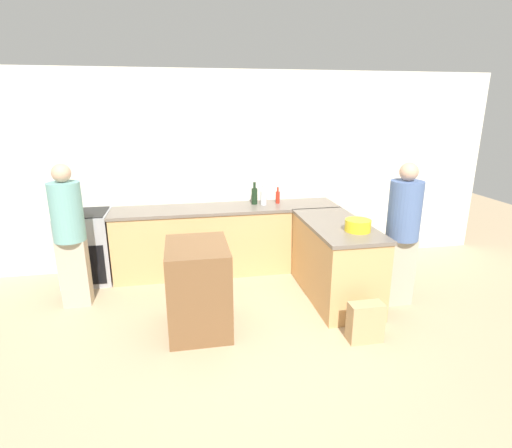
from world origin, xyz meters
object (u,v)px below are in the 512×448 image
(range_oven, at_px, (87,247))
(mixing_bowl, at_px, (358,225))
(person_at_peninsula, at_px, (402,230))
(person_by_range, at_px, (69,232))
(island_table, at_px, (198,287))
(wine_bottle_dark, at_px, (254,195))
(paper_bag, at_px, (365,322))
(hot_sauce_bottle, at_px, (278,197))
(vinegar_bottle_clear, at_px, (264,197))

(range_oven, relative_size, mixing_bowl, 3.32)
(person_at_peninsula, bearing_deg, person_by_range, 170.10)
(island_table, relative_size, wine_bottle_dark, 2.97)
(person_by_range, bearing_deg, range_oven, 90.25)
(paper_bag, bearing_deg, island_table, 161.10)
(range_oven, xyz_separation_m, hot_sauce_bottle, (2.57, 0.07, 0.55))
(mixing_bowl, height_order, person_by_range, person_by_range)
(range_oven, xyz_separation_m, vinegar_bottle_clear, (2.35, 0.02, 0.56))
(hot_sauce_bottle, xyz_separation_m, person_at_peninsula, (1.10, -1.40, -0.12))
(wine_bottle_dark, bearing_deg, person_by_range, -160.87)
(mixing_bowl, relative_size, wine_bottle_dark, 0.91)
(range_oven, xyz_separation_m, wine_bottle_dark, (2.24, 0.09, 0.58))
(person_at_peninsula, distance_m, paper_bag, 1.21)
(hot_sauce_bottle, xyz_separation_m, paper_bag, (0.39, -2.09, -0.81))
(mixing_bowl, bearing_deg, wine_bottle_dark, 121.68)
(person_at_peninsula, bearing_deg, wine_bottle_dark, 135.30)
(mixing_bowl, distance_m, paper_bag, 1.04)
(range_oven, distance_m, person_at_peninsula, 3.93)
(island_table, bearing_deg, person_by_range, 150.29)
(mixing_bowl, bearing_deg, vinegar_bottle_clear, 119.46)
(wine_bottle_dark, bearing_deg, mixing_bowl, -58.32)
(hot_sauce_bottle, distance_m, wine_bottle_dark, 0.33)
(island_table, xyz_separation_m, wine_bottle_dark, (0.87, 1.56, 0.58))
(mixing_bowl, height_order, hot_sauce_bottle, hot_sauce_bottle)
(vinegar_bottle_clear, distance_m, paper_bag, 2.27)
(mixing_bowl, height_order, vinegar_bottle_clear, vinegar_bottle_clear)
(range_oven, distance_m, island_table, 2.01)
(island_table, relative_size, mixing_bowl, 3.26)
(person_at_peninsula, xyz_separation_m, paper_bag, (-0.71, -0.68, -0.69))
(range_oven, bearing_deg, hot_sauce_bottle, 1.62)
(mixing_bowl, relative_size, person_by_range, 0.17)
(vinegar_bottle_clear, xyz_separation_m, person_by_range, (-2.35, -0.71, -0.14))
(mixing_bowl, xyz_separation_m, person_at_peninsula, (0.55, 0.01, -0.09))
(range_oven, bearing_deg, paper_bag, -34.24)
(island_table, height_order, mixing_bowl, mixing_bowl)
(wine_bottle_dark, bearing_deg, island_table, -119.21)
(mixing_bowl, height_order, wine_bottle_dark, wine_bottle_dark)
(paper_bag, bearing_deg, person_at_peninsula, 43.77)
(range_oven, height_order, wine_bottle_dark, wine_bottle_dark)
(island_table, height_order, hot_sauce_bottle, hot_sauce_bottle)
(island_table, distance_m, paper_bag, 1.70)
(island_table, relative_size, person_at_peninsula, 0.55)
(paper_bag, bearing_deg, person_by_range, 155.87)
(hot_sauce_bottle, distance_m, person_by_range, 2.68)
(vinegar_bottle_clear, bearing_deg, range_oven, -179.57)
(hot_sauce_bottle, bearing_deg, person_at_peninsula, -51.80)
(island_table, height_order, vinegar_bottle_clear, vinegar_bottle_clear)
(mixing_bowl, relative_size, vinegar_bottle_clear, 1.04)
(person_by_range, bearing_deg, paper_bag, -24.13)
(hot_sauce_bottle, bearing_deg, mixing_bowl, -68.61)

